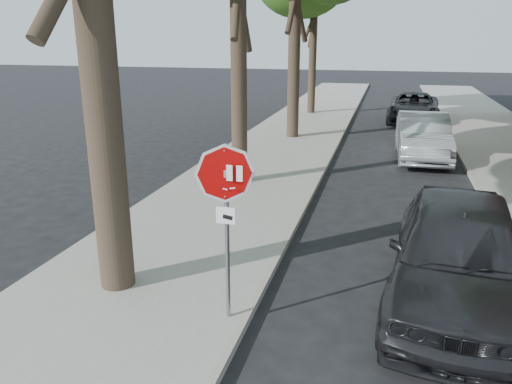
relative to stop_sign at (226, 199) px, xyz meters
The scene contains 8 objects.
ground 2.07m from the stop_sign, ahead, with size 120.00×120.00×0.00m, color black.
sidewalk_left 12.31m from the stop_sign, 98.51° to the left, with size 4.00×55.00×0.12m, color gray.
curb_left 12.17m from the stop_sign, 88.81° to the left, with size 0.12×55.00×0.13m, color #9E9384.
curb_right 13.03m from the stop_sign, 68.86° to the left, with size 0.12×55.00×0.13m, color #9E9384.
stop_sign is the anchor object (origin of this frame).
car_a 3.79m from the stop_sign, 24.81° to the left, with size 2.03×5.05×1.72m, color black.
car_b 12.32m from the stop_sign, 74.39° to the left, with size 1.64×4.70×1.55m, color #B4B6BD.
car_d 20.24m from the stop_sign, 80.60° to the left, with size 2.38×5.17×1.44m, color black.
Camera 1 is at (1.35, -6.20, 4.08)m, focal length 35.00 mm.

